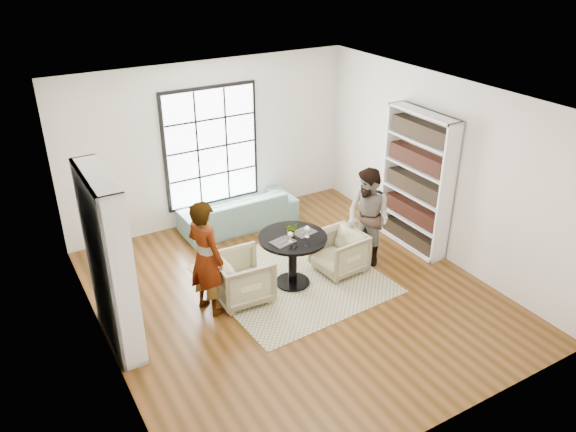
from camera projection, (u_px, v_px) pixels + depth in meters
ground at (295, 294)px, 8.55m from camera, size 6.00×6.00×0.00m
room_shell at (276, 206)px, 8.41m from camera, size 6.00×6.01×6.00m
rug at (293, 279)px, 8.92m from camera, size 2.69×2.69×0.01m
pedestal_table at (293, 250)px, 8.55m from camera, size 1.05×1.05×0.84m
sofa at (238, 211)px, 10.41m from camera, size 2.17×0.88×0.63m
armchair_left at (243, 278)px, 8.30m from camera, size 0.84×0.82×0.73m
armchair_right at (339, 252)px, 9.01m from camera, size 0.80×0.78×0.68m
person_left at (206, 258)px, 7.82m from camera, size 0.60×0.74×1.74m
person_right at (368, 218)px, 9.04m from camera, size 0.77×0.91×1.64m
placemat_left at (283, 242)px, 8.29m from camera, size 0.39×0.32×0.01m
placemat_right at (304, 232)px, 8.56m from camera, size 0.39×0.32×0.01m
cutlery_left at (283, 241)px, 8.29m from camera, size 0.18×0.24×0.01m
cutlery_right at (304, 232)px, 8.56m from camera, size 0.18×0.24×0.01m
wine_glass_left at (290, 235)px, 8.24m from camera, size 0.08×0.08×0.17m
wine_glass_right at (307, 229)px, 8.38m from camera, size 0.08×0.08×0.18m
flower_centerpiece at (291, 229)px, 8.42m from camera, size 0.24×0.22×0.22m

